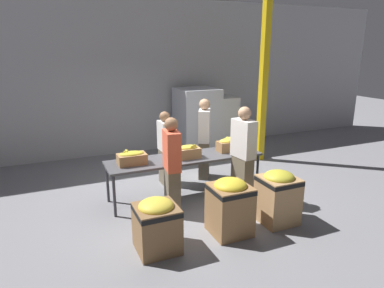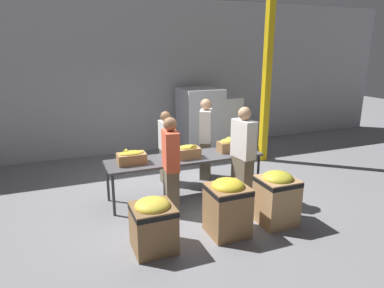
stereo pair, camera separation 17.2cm
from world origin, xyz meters
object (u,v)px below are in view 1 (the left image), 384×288
at_px(donation_bin_0, 157,223).
at_px(donation_bin_1, 230,205).
at_px(volunteer_1, 165,149).
at_px(volunteer_2, 204,139).
at_px(banana_box_2, 228,145).
at_px(volunteer_3, 243,155).
at_px(donation_bin_2, 278,195).
at_px(pallet_stack_0, 218,124).
at_px(pallet_stack_2, 197,121).
at_px(banana_box_0, 132,158).
at_px(pallet_stack_1, 202,122).
at_px(sorting_table, 185,160).
at_px(volunteer_0, 172,167).
at_px(support_pillar, 263,80).
at_px(banana_box_1, 188,151).

bearing_deg(donation_bin_0, donation_bin_1, 0.00).
relative_size(volunteer_1, volunteer_2, 0.88).
relative_size(banana_box_2, volunteer_3, 0.22).
xyz_separation_m(donation_bin_2, pallet_stack_0, (1.04, 4.05, 0.27)).
distance_m(banana_box_2, volunteer_1, 1.28).
bearing_deg(pallet_stack_2, donation_bin_1, -107.58).
relative_size(banana_box_0, donation_bin_2, 0.56).
xyz_separation_m(volunteer_1, pallet_stack_1, (1.69, 1.84, 0.06)).
relative_size(sorting_table, pallet_stack_1, 1.77).
bearing_deg(sorting_table, volunteer_0, -129.84).
distance_m(volunteer_1, pallet_stack_1, 2.50).
relative_size(volunteer_2, pallet_stack_0, 1.17).
xyz_separation_m(pallet_stack_0, pallet_stack_2, (-0.61, 0.08, 0.12)).
relative_size(banana_box_2, volunteer_1, 0.26).
bearing_deg(volunteer_0, banana_box_0, 50.88).
distance_m(volunteer_0, pallet_stack_2, 3.68).
distance_m(sorting_table, banana_box_2, 0.93).
xyz_separation_m(volunteer_2, donation_bin_0, (-1.81, -2.30, -0.45)).
distance_m(volunteer_2, support_pillar, 2.24).
relative_size(banana_box_0, banana_box_1, 1.12).
relative_size(banana_box_2, pallet_stack_1, 0.24).
distance_m(donation_bin_1, donation_bin_2, 0.88).
bearing_deg(banana_box_2, pallet_stack_1, 75.94).
relative_size(sorting_table, volunteer_1, 1.92).
bearing_deg(donation_bin_1, pallet_stack_0, 64.66).
bearing_deg(pallet_stack_1, pallet_stack_0, -8.71).
relative_size(volunteer_3, pallet_stack_2, 1.02).
distance_m(banana_box_1, pallet_stack_2, 3.00).
distance_m(volunteer_2, donation_bin_0, 2.96).
bearing_deg(pallet_stack_0, banana_box_1, -127.59).
height_order(donation_bin_0, pallet_stack_0, pallet_stack_0).
relative_size(banana_box_1, donation_bin_0, 0.57).
relative_size(volunteer_0, volunteer_1, 1.09).
distance_m(banana_box_0, support_pillar, 4.00).
relative_size(donation_bin_0, donation_bin_2, 0.88).
bearing_deg(banana_box_1, banana_box_2, 5.74).
distance_m(volunteer_2, pallet_stack_0, 2.17).
height_order(volunteer_0, pallet_stack_0, volunteer_0).
relative_size(volunteer_1, support_pillar, 0.38).
xyz_separation_m(banana_box_2, donation_bin_0, (-1.97, -1.56, -0.51)).
xyz_separation_m(banana_box_1, volunteer_0, (-0.50, -0.50, -0.07)).
relative_size(support_pillar, pallet_stack_0, 2.69).
distance_m(support_pillar, pallet_stack_0, 1.83).
bearing_deg(volunteer_2, pallet_stack_2, -170.85).
height_order(support_pillar, pallet_stack_1, support_pillar).
bearing_deg(pallet_stack_0, pallet_stack_2, 172.70).
height_order(banana_box_1, pallet_stack_2, pallet_stack_2).
bearing_deg(banana_box_0, volunteer_1, 40.35).
xyz_separation_m(sorting_table, donation_bin_0, (-1.06, -1.53, -0.32)).
bearing_deg(volunteer_2, sorting_table, -16.02).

